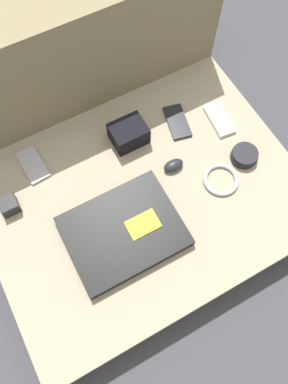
# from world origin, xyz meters

# --- Properties ---
(ground_plane) EXTENTS (8.00, 8.00, 0.00)m
(ground_plane) POSITION_xyz_m (0.00, 0.00, 0.00)
(ground_plane) COLOR #38383D
(couch_seat) EXTENTS (0.93, 0.70, 0.10)m
(couch_seat) POSITION_xyz_m (0.00, 0.00, 0.05)
(couch_seat) COLOR gray
(couch_seat) RESTS_ON ground_plane
(couch_backrest) EXTENTS (0.93, 0.20, 0.46)m
(couch_backrest) POSITION_xyz_m (0.00, 0.45, 0.23)
(couch_backrest) COLOR #756B4C
(couch_backrest) RESTS_ON ground_plane
(laptop) EXTENTS (0.32, 0.25, 0.03)m
(laptop) POSITION_xyz_m (-0.11, -0.08, 0.12)
(laptop) COLOR black
(laptop) RESTS_ON couch_seat
(computer_mouse) EXTENTS (0.06, 0.04, 0.03)m
(computer_mouse) POSITION_xyz_m (0.12, 0.04, 0.12)
(computer_mouse) COLOR black
(computer_mouse) RESTS_ON couch_seat
(speaker_puck) EXTENTS (0.08, 0.08, 0.03)m
(speaker_puck) POSITION_xyz_m (0.33, -0.04, 0.12)
(speaker_puck) COLOR black
(speaker_puck) RESTS_ON couch_seat
(phone_silver) EXTENTS (0.09, 0.14, 0.01)m
(phone_silver) POSITION_xyz_m (0.22, 0.17, 0.11)
(phone_silver) COLOR black
(phone_silver) RESTS_ON couch_seat
(phone_black) EXTENTS (0.07, 0.13, 0.01)m
(phone_black) POSITION_xyz_m (0.34, 0.11, 0.11)
(phone_black) COLOR silver
(phone_black) RESTS_ON couch_seat
(phone_small) EXTENTS (0.07, 0.13, 0.01)m
(phone_small) POSITION_xyz_m (-0.25, 0.25, 0.11)
(phone_small) COLOR #99999E
(phone_small) RESTS_ON couch_seat
(camera_pouch) EXTENTS (0.11, 0.09, 0.07)m
(camera_pouch) POSITION_xyz_m (0.05, 0.19, 0.14)
(camera_pouch) COLOR black
(camera_pouch) RESTS_ON couch_seat
(charger_brick) EXTENTS (0.05, 0.05, 0.04)m
(charger_brick) POSITION_xyz_m (-0.36, 0.15, 0.12)
(charger_brick) COLOR black
(charger_brick) RESTS_ON couch_seat
(cable_coil) EXTENTS (0.11, 0.11, 0.01)m
(cable_coil) POSITION_xyz_m (0.23, -0.07, 0.11)
(cable_coil) COLOR #B2B2B7
(cable_coil) RESTS_ON couch_seat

